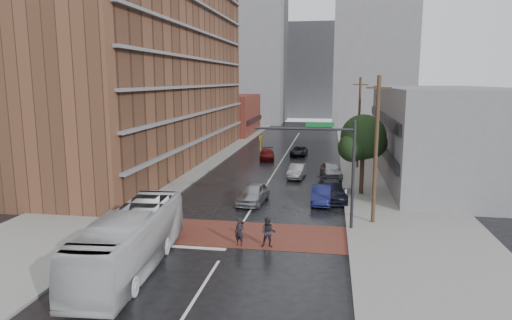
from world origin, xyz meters
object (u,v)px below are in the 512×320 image
(car_travel_a, at_px, (253,193))
(car_parked_far, at_px, (331,170))
(car_parked_near, at_px, (321,195))
(transit_bus, at_px, (131,241))
(suv_travel, at_px, (299,151))
(pedestrian_a, at_px, (240,232))
(pedestrian_b, at_px, (268,232))
(car_parked_mid, at_px, (331,191))
(car_travel_b, at_px, (297,171))
(car_travel_c, at_px, (267,154))

(car_travel_a, distance_m, car_parked_far, 12.38)
(car_travel_a, distance_m, car_parked_near, 5.42)
(transit_bus, bearing_deg, suv_travel, 76.93)
(pedestrian_a, height_order, car_travel_a, pedestrian_a)
(transit_bus, xyz_separation_m, pedestrian_b, (6.54, 4.29, -0.65))
(pedestrian_a, relative_size, car_parked_mid, 0.32)
(pedestrian_b, distance_m, car_parked_mid, 12.06)
(car_parked_near, bearing_deg, suv_travel, 98.72)
(transit_bus, height_order, car_parked_mid, transit_bus)
(car_parked_near, distance_m, car_parked_mid, 1.46)
(suv_travel, bearing_deg, transit_bus, -94.92)
(car_travel_a, bearing_deg, car_parked_near, 15.17)
(car_parked_near, bearing_deg, pedestrian_b, -105.17)
(pedestrian_a, relative_size, car_parked_far, 0.37)
(transit_bus, relative_size, suv_travel, 2.66)
(car_parked_mid, distance_m, car_parked_far, 8.75)
(pedestrian_a, xyz_separation_m, car_parked_near, (4.55, 10.28, -0.13))
(pedestrian_b, xyz_separation_m, car_parked_near, (2.83, 10.28, -0.20))
(car_travel_a, height_order, car_parked_far, car_travel_a)
(pedestrian_a, height_order, car_parked_near, pedestrian_a)
(car_travel_b, xyz_separation_m, suv_travel, (-0.78, 13.67, -0.09))
(pedestrian_a, xyz_separation_m, car_travel_c, (-2.56, 29.73, -0.20))
(pedestrian_a, distance_m, car_travel_b, 19.71)
(suv_travel, relative_size, car_parked_far, 0.92)
(pedestrian_b, height_order, suv_travel, pedestrian_b)
(car_travel_b, bearing_deg, car_travel_c, 119.38)
(car_travel_c, distance_m, suv_travel, 5.11)
(car_travel_c, distance_m, car_parked_mid, 19.87)
(pedestrian_a, bearing_deg, transit_bus, -119.76)
(pedestrian_b, xyz_separation_m, car_travel_c, (-4.28, 29.73, -0.27))
(car_parked_near, bearing_deg, car_travel_b, 106.06)
(pedestrian_b, relative_size, car_travel_a, 0.39)
(car_travel_a, xyz_separation_m, suv_travel, (1.93, 23.81, -0.22))
(pedestrian_a, bearing_deg, suv_travel, 106.69)
(transit_bus, bearing_deg, car_travel_b, 70.20)
(pedestrian_b, bearing_deg, car_parked_mid, 71.01)
(car_travel_c, distance_m, car_parked_far, 12.30)
(pedestrian_b, relative_size, car_parked_mid, 0.34)
(pedestrian_b, distance_m, car_travel_b, 19.62)
(car_travel_c, distance_m, car_parked_near, 20.72)
(car_parked_near, bearing_deg, car_travel_c, 110.32)
(pedestrian_b, height_order, car_travel_c, pedestrian_b)
(pedestrian_b, distance_m, car_travel_a, 9.80)
(transit_bus, bearing_deg, car_parked_far, 63.55)
(car_parked_mid, bearing_deg, car_travel_b, 105.26)
(pedestrian_a, height_order, pedestrian_b, pedestrian_b)
(car_parked_mid, bearing_deg, car_parked_near, -130.51)
(car_parked_near, height_order, car_parked_far, car_parked_far)
(pedestrian_b, relative_size, suv_travel, 0.43)
(car_travel_c, bearing_deg, car_travel_a, -92.82)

